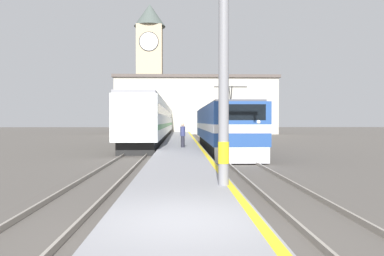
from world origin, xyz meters
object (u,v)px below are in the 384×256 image
catenary_mast (226,35)px  passenger_train (155,121)px  clock_tower (150,64)px  locomotive_train (222,128)px  person_on_platform (183,135)px

catenary_mast → passenger_train: bearing=97.3°
clock_tower → locomotive_train: bearing=-78.6°
locomotive_train → passenger_train: bearing=111.9°
clock_tower → catenary_mast: bearing=-83.5°
locomotive_train → passenger_train: locomotive_train is taller
clock_tower → person_on_platform: bearing=-82.7°
passenger_train → clock_tower: (-2.91, 29.00, 10.87)m
locomotive_train → passenger_train: (-5.94, 14.79, 0.48)m
catenary_mast → person_on_platform: (-1.07, 14.94, -3.28)m
person_on_platform → catenary_mast: bearing=-85.9°
passenger_train → locomotive_train: bearing=-68.1°
locomotive_train → catenary_mast: size_ratio=2.15×
catenary_mast → clock_tower: 61.98m
clock_tower → passenger_train: bearing=-84.3°
person_on_platform → clock_tower: bearing=97.3°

